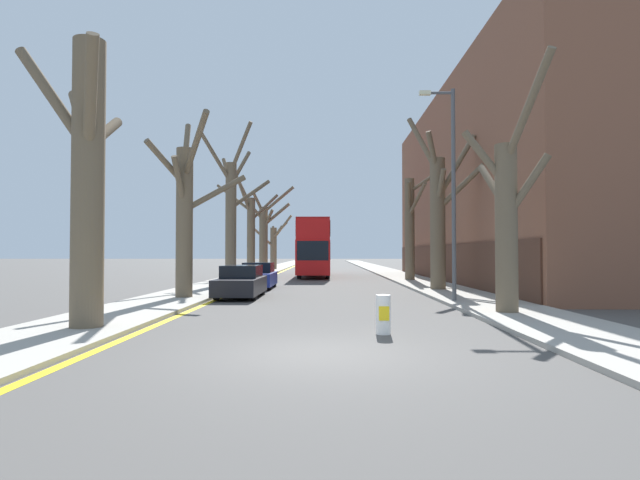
{
  "coord_description": "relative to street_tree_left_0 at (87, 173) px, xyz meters",
  "views": [
    {
      "loc": [
        0.16,
        -9.81,
        1.98
      ],
      "look_at": [
        -0.31,
        25.59,
        2.87
      ],
      "focal_mm": 28.0,
      "sensor_mm": 36.0,
      "label": 1
    }
  ],
  "objects": [
    {
      "name": "street_tree_left_0",
      "position": [
        0.0,
        0.0,
        0.0
      ],
      "size": [
        2.98,
        3.66,
        7.36
      ],
      "color": "brown",
      "rests_on": "ground"
    },
    {
      "name": "street_tree_left_4",
      "position": [
        0.14,
        34.95,
        -0.17
      ],
      "size": [
        4.62,
        1.52,
        8.31
      ],
      "color": "brown",
      "rests_on": "ground"
    },
    {
      "name": "lamp_post",
      "position": [
        10.94,
        7.04,
        0.69
      ],
      "size": [
        1.4,
        0.2,
        8.41
      ],
      "color": "#4C4F54",
      "rests_on": "ground"
    },
    {
      "name": "street_tree_right_1",
      "position": [
        11.81,
        13.1,
        0.06
      ],
      "size": [
        3.56,
        2.76,
        9.27
      ],
      "color": "brown",
      "rests_on": "ground"
    },
    {
      "name": "sidewalk_left",
      "position": [
        -0.35,
        47.36,
        -3.92
      ],
      "size": [
        3.19,
        120.0,
        0.12
      ],
      "primitive_type": "cube",
      "color": "#A39E93",
      "rests_on": "ground"
    },
    {
      "name": "street_tree_left_3",
      "position": [
        0.1,
        26.19,
        -0.26
      ],
      "size": [
        4.94,
        2.38,
        8.24
      ],
      "color": "brown",
      "rests_on": "ground"
    },
    {
      "name": "kerb_line_stripe",
      "position": [
        1.42,
        47.36,
        -3.97
      ],
      "size": [
        0.24,
        120.0,
        0.01
      ],
      "primitive_type": "cube",
      "color": "yellow",
      "rests_on": "ground"
    },
    {
      "name": "street_tree_left_5",
      "position": [
        0.11,
        43.63,
        -1.08
      ],
      "size": [
        4.6,
        3.52,
        6.2
      ],
      "color": "brown",
      "rests_on": "ground"
    },
    {
      "name": "ground_plane",
      "position": [
        5.9,
        -2.64,
        -3.98
      ],
      "size": [
        300.0,
        300.0,
        0.0
      ],
      "primitive_type": "plane",
      "color": "#4C4947"
    },
    {
      "name": "double_decker_bus",
      "position": [
        5.07,
        28.62,
        -1.41
      ],
      "size": [
        2.53,
        11.37,
        4.55
      ],
      "color": "red",
      "rests_on": "ground"
    },
    {
      "name": "parked_car_0",
      "position": [
        2.28,
        9.52,
        -3.31
      ],
      "size": [
        1.78,
        4.43,
        1.41
      ],
      "color": "black",
      "rests_on": "ground"
    },
    {
      "name": "parked_car_1",
      "position": [
        2.28,
        15.02,
        -3.3
      ],
      "size": [
        1.75,
        3.94,
        1.43
      ],
      "color": "navy",
      "rests_on": "ground"
    },
    {
      "name": "building_facade_right",
      "position": [
        18.73,
        21.58,
        2.53
      ],
      "size": [
        10.08,
        33.07,
        13.03
      ],
      "color": "brown",
      "rests_on": "ground"
    },
    {
      "name": "traffic_bollard",
      "position": [
        7.43,
        -0.3,
        -3.5
      ],
      "size": [
        0.36,
        0.37,
        0.95
      ],
      "color": "white",
      "rests_on": "ground"
    },
    {
      "name": "street_tree_left_1",
      "position": [
        0.14,
        8.32,
        -0.28
      ],
      "size": [
        3.64,
        4.21,
        7.79
      ],
      "color": "brown",
      "rests_on": "ground"
    },
    {
      "name": "sidewalk_right",
      "position": [
        12.15,
        47.36,
        -3.92
      ],
      "size": [
        3.19,
        120.0,
        0.12
      ],
      "primitive_type": "cube",
      "color": "#A39E93",
      "rests_on": "ground"
    },
    {
      "name": "street_tree_right_0",
      "position": [
        11.74,
        3.3,
        -0.78
      ],
      "size": [
        2.53,
        4.96,
        7.6
      ],
      "color": "brown",
      "rests_on": "ground"
    },
    {
      "name": "street_tree_right_2",
      "position": [
        11.83,
        21.91,
        -0.14
      ],
      "size": [
        2.02,
        3.42,
        7.26
      ],
      "color": "brown",
      "rests_on": "ground"
    },
    {
      "name": "street_tree_left_2",
      "position": [
        0.29,
        17.67,
        0.44
      ],
      "size": [
        3.95,
        3.35,
        9.76
      ],
      "color": "brown",
      "rests_on": "ground"
    }
  ]
}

